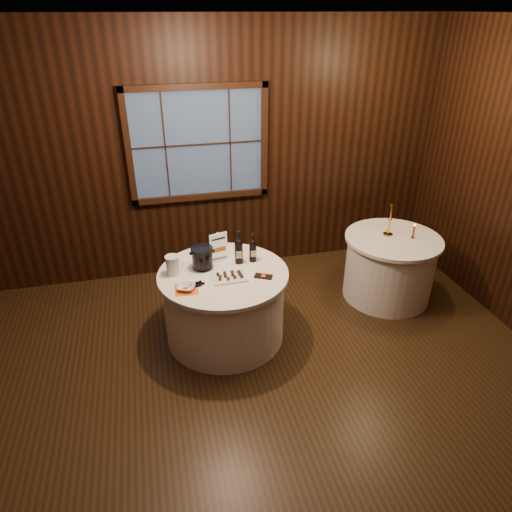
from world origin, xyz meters
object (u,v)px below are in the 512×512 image
object	(u,v)px
side_table	(389,267)
chocolate_plate	(230,277)
main_table	(224,305)
brass_candlestick	(389,224)
port_bottle_left	(239,249)
cracker_bowl	(186,287)
port_bottle_right	(253,249)
ice_bucket	(202,258)
glass_pitcher	(173,265)
sign_stand	(218,250)
chocolate_box	(263,276)
red_candle	(413,233)
grape_bunch	(199,284)

from	to	relation	value
side_table	chocolate_plate	distance (m)	2.04
main_table	brass_candlestick	distance (m)	2.06
port_bottle_left	cracker_bowl	distance (m)	0.70
main_table	port_bottle_right	bearing A→B (deg)	25.33
ice_bucket	cracker_bowl	distance (m)	0.42
port_bottle_left	glass_pitcher	size ratio (longest dim) A/B	1.80
side_table	cracker_bowl	xyz separation A→B (m)	(-2.38, -0.52, 0.41)
port_bottle_left	brass_candlestick	distance (m)	1.78
sign_stand	brass_candlestick	bearing A→B (deg)	-12.38
side_table	brass_candlestick	size ratio (longest dim) A/B	2.77
side_table	chocolate_plate	xyz separation A→B (m)	(-1.96, -0.43, 0.40)
ice_bucket	cracker_bowl	size ratio (longest dim) A/B	1.38
main_table	ice_bucket	bearing A→B (deg)	143.42
side_table	chocolate_box	bearing A→B (deg)	-163.77
chocolate_box	red_candle	world-z (taller)	red_candle
port_bottle_right	chocolate_box	bearing A→B (deg)	-82.61
port_bottle_right	chocolate_plate	world-z (taller)	port_bottle_right
grape_bunch	red_candle	distance (m)	2.49
chocolate_box	brass_candlestick	size ratio (longest dim) A/B	0.43
main_table	chocolate_box	distance (m)	0.56
side_table	ice_bucket	xyz separation A→B (m)	(-2.18, -0.17, 0.50)
chocolate_box	brass_candlestick	xyz separation A→B (m)	(1.60, 0.55, 0.13)
cracker_bowl	brass_candlestick	xyz separation A→B (m)	(2.34, 0.59, 0.12)
sign_stand	chocolate_box	distance (m)	0.58
main_table	sign_stand	size ratio (longest dim) A/B	4.14
ice_bucket	glass_pitcher	size ratio (longest dim) A/B	1.16
main_table	cracker_bowl	world-z (taller)	cracker_bowl
sign_stand	port_bottle_right	size ratio (longest dim) A/B	1.01
main_table	chocolate_plate	size ratio (longest dim) A/B	3.93
brass_candlestick	chocolate_plate	bearing A→B (deg)	-165.56
ice_bucket	glass_pitcher	world-z (taller)	ice_bucket
main_table	port_bottle_left	size ratio (longest dim) A/B	3.69
grape_bunch	glass_pitcher	world-z (taller)	glass_pitcher
port_bottle_right	glass_pitcher	world-z (taller)	port_bottle_right
red_candle	ice_bucket	bearing A→B (deg)	-177.50
main_table	side_table	xyz separation A→B (m)	(2.00, 0.30, 0.00)
main_table	grape_bunch	world-z (taller)	grape_bunch
main_table	chocolate_plate	distance (m)	0.42
port_bottle_left	red_candle	world-z (taller)	port_bottle_left
sign_stand	chocolate_box	world-z (taller)	sign_stand
port_bottle_left	red_candle	xyz separation A→B (m)	(2.00, 0.08, -0.08)
sign_stand	port_bottle_right	xyz separation A→B (m)	(0.33, -0.11, 0.03)
sign_stand	grape_bunch	bearing A→B (deg)	-135.43
sign_stand	glass_pitcher	xyz separation A→B (m)	(-0.47, -0.18, -0.01)
chocolate_plate	sign_stand	bearing A→B (deg)	95.77
side_table	port_bottle_right	size ratio (longest dim) A/B	3.51
cracker_bowl	red_candle	world-z (taller)	red_candle
grape_bunch	ice_bucket	bearing A→B (deg)	75.32
chocolate_box	ice_bucket	bearing A→B (deg)	177.67
ice_bucket	brass_candlestick	size ratio (longest dim) A/B	0.57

